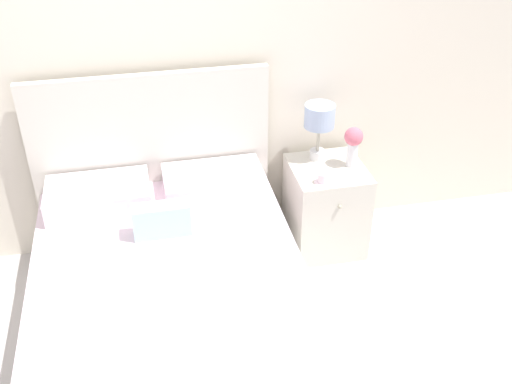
{
  "coord_description": "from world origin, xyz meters",
  "views": [
    {
      "loc": [
        -0.06,
        -3.28,
        2.45
      ],
      "look_at": [
        0.53,
        -0.58,
        0.67
      ],
      "focal_mm": 42.0,
      "sensor_mm": 36.0,
      "label": 1
    }
  ],
  "objects_px": {
    "nightstand": "(325,207)",
    "table_lamp": "(319,120)",
    "bed": "(172,307)",
    "flower_vase": "(353,142)",
    "teacup": "(323,179)"
  },
  "relations": [
    {
      "from": "nightstand",
      "to": "table_lamp",
      "type": "bearing_deg",
      "value": 105.0
    },
    {
      "from": "bed",
      "to": "table_lamp",
      "type": "distance_m",
      "value": 1.43
    },
    {
      "from": "teacup",
      "to": "bed",
      "type": "bearing_deg",
      "value": -150.82
    },
    {
      "from": "nightstand",
      "to": "table_lamp",
      "type": "relative_size",
      "value": 1.57
    },
    {
      "from": "table_lamp",
      "to": "flower_vase",
      "type": "bearing_deg",
      "value": -35.2
    },
    {
      "from": "flower_vase",
      "to": "bed",
      "type": "bearing_deg",
      "value": -149.81
    },
    {
      "from": "flower_vase",
      "to": "table_lamp",
      "type": "bearing_deg",
      "value": 144.8
    },
    {
      "from": "table_lamp",
      "to": "teacup",
      "type": "xyz_separation_m",
      "value": [
        -0.06,
        -0.29,
        -0.24
      ]
    },
    {
      "from": "bed",
      "to": "flower_vase",
      "type": "relative_size",
      "value": 8.08
    },
    {
      "from": "nightstand",
      "to": "table_lamp",
      "type": "distance_m",
      "value": 0.57
    },
    {
      "from": "bed",
      "to": "flower_vase",
      "type": "bearing_deg",
      "value": 30.19
    },
    {
      "from": "bed",
      "to": "nightstand",
      "type": "relative_size",
      "value": 3.61
    },
    {
      "from": "nightstand",
      "to": "table_lamp",
      "type": "height_order",
      "value": "table_lamp"
    },
    {
      "from": "table_lamp",
      "to": "teacup",
      "type": "height_order",
      "value": "table_lamp"
    },
    {
      "from": "bed",
      "to": "table_lamp",
      "type": "height_order",
      "value": "bed"
    }
  ]
}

